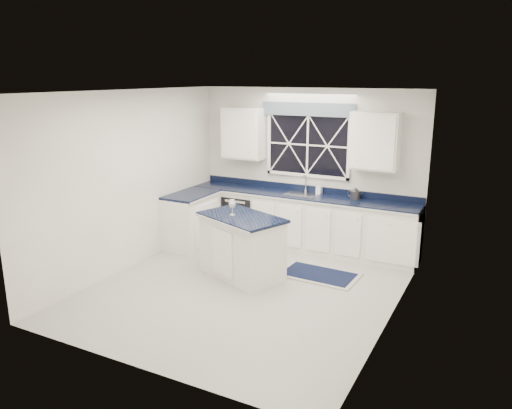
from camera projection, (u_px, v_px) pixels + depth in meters
The scene contains 13 objects.
ground at pixel (246, 288), 7.02m from camera, with size 4.50×4.50×0.00m, color #A1A19D.
back_wall at pixel (308, 168), 8.61m from camera, with size 4.00×0.10×2.70m, color white.
base_cabinets at pixel (279, 222), 8.59m from camera, with size 3.99×1.60×0.90m.
countertop at pixel (301, 196), 8.46m from camera, with size 3.98×0.64×0.04m, color black.
dishwasher at pixel (244, 216), 9.08m from camera, with size 0.60×0.58×0.82m, color black.
window at pixel (308, 140), 8.45m from camera, with size 1.65×0.09×1.26m.
upper_cabinets at pixel (305, 137), 8.33m from camera, with size 3.10×0.34×0.90m.
faucet at pixel (305, 183), 8.58m from camera, with size 0.05×0.20×0.30m.
island at pixel (242, 246), 7.32m from camera, with size 1.43×1.15×0.93m.
rug at pixel (319, 274), 7.46m from camera, with size 1.18×0.75×0.02m.
kettle at pixel (355, 194), 8.12m from camera, with size 0.27×0.19×0.19m.
wine_glass at pixel (232, 205), 7.21m from camera, with size 0.10×0.10×0.23m.
soap_bottle at pixel (319, 188), 8.50m from camera, with size 0.09×0.09×0.20m, color silver.
Camera 1 is at (3.11, -5.70, 2.90)m, focal length 35.00 mm.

